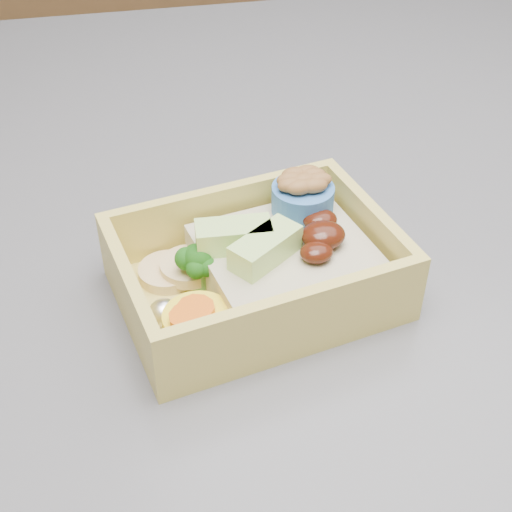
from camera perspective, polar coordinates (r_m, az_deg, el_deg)
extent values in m
cube|color=brown|center=(1.97, -8.10, 14.76)|extent=(3.20, 0.60, 0.90)
cube|color=brown|center=(0.96, 0.04, -18.61)|extent=(1.20, 0.80, 0.88)
cube|color=#333438|center=(0.62, 0.06, 4.67)|extent=(1.24, 0.84, 0.04)
cube|color=#D5C258|center=(0.49, 0.00, -2.82)|extent=(0.20, 0.16, 0.01)
cube|color=#D5C258|center=(0.52, -2.68, 3.49)|extent=(0.18, 0.04, 0.04)
cube|color=#D5C258|center=(0.43, 3.23, -5.22)|extent=(0.18, 0.04, 0.04)
cube|color=#D5C258|center=(0.51, 9.01, 2.00)|extent=(0.03, 0.11, 0.04)
cube|color=#D5C258|center=(0.45, -10.05, -3.21)|extent=(0.03, 0.11, 0.04)
cube|color=tan|center=(0.49, 2.39, -0.54)|extent=(0.13, 0.12, 0.03)
ellipsoid|color=#381208|center=(0.47, 5.40, 1.67)|extent=(0.03, 0.03, 0.02)
ellipsoid|color=#381208|center=(0.49, 5.14, 2.89)|extent=(0.03, 0.02, 0.01)
ellipsoid|color=#381208|center=(0.46, 4.86, 0.29)|extent=(0.03, 0.02, 0.01)
cube|color=#BDF17E|center=(0.46, 0.75, 0.66)|extent=(0.05, 0.05, 0.02)
cube|color=#BDF17E|center=(0.47, -1.80, 1.63)|extent=(0.05, 0.03, 0.02)
cylinder|color=#629D54|center=(0.48, -4.49, -1.83)|extent=(0.01, 0.01, 0.02)
sphere|color=#1A5714|center=(0.47, -4.60, -0.17)|extent=(0.02, 0.02, 0.02)
sphere|color=#1A5714|center=(0.48, -3.84, 0.16)|extent=(0.02, 0.02, 0.02)
sphere|color=#1A5714|center=(0.47, -5.59, -0.22)|extent=(0.02, 0.02, 0.02)
sphere|color=#1A5714|center=(0.47, -3.94, -0.86)|extent=(0.01, 0.01, 0.01)
sphere|color=#1A5714|center=(0.47, -4.79, -1.01)|extent=(0.01, 0.01, 0.01)
sphere|color=#1A5714|center=(0.48, -4.94, 0.18)|extent=(0.01, 0.01, 0.01)
cylinder|color=yellow|center=(0.45, -4.64, -5.61)|extent=(0.04, 0.04, 0.02)
cylinder|color=orange|center=(0.44, -4.85, -4.24)|extent=(0.02, 0.02, 0.00)
cylinder|color=orange|center=(0.43, -5.43, -4.88)|extent=(0.02, 0.02, 0.00)
cylinder|color=tan|center=(0.50, -7.10, -1.29)|extent=(0.04, 0.04, 0.01)
cylinder|color=tan|center=(0.49, -5.38, -0.85)|extent=(0.04, 0.04, 0.01)
ellipsoid|color=white|center=(0.51, -3.97, 0.65)|extent=(0.02, 0.02, 0.02)
ellipsoid|color=white|center=(0.46, -7.38, -4.56)|extent=(0.02, 0.02, 0.02)
cylinder|color=#3770BD|center=(0.50, 3.75, 4.57)|extent=(0.04, 0.04, 0.02)
ellipsoid|color=brown|center=(0.50, 3.83, 6.01)|extent=(0.02, 0.02, 0.01)
ellipsoid|color=brown|center=(0.50, 4.55, 6.46)|extent=(0.02, 0.02, 0.01)
ellipsoid|color=brown|center=(0.50, 2.74, 6.11)|extent=(0.02, 0.02, 0.01)
ellipsoid|color=brown|center=(0.49, 4.66, 5.64)|extent=(0.02, 0.02, 0.01)
ellipsoid|color=brown|center=(0.49, 3.51, 5.51)|extent=(0.02, 0.02, 0.01)
ellipsoid|color=brown|center=(0.50, 5.02, 6.08)|extent=(0.02, 0.02, 0.01)
ellipsoid|color=brown|center=(0.50, 3.11, 6.54)|extent=(0.02, 0.02, 0.01)
ellipsoid|color=brown|center=(0.51, 4.09, 6.69)|extent=(0.02, 0.02, 0.01)
ellipsoid|color=brown|center=(0.49, 2.83, 5.71)|extent=(0.02, 0.02, 0.01)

